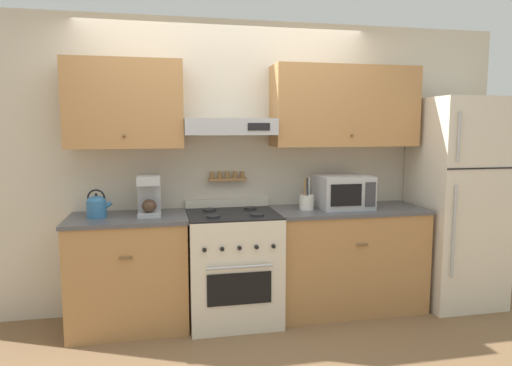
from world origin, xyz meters
TOP-DOWN VIEW (x-y plane):
  - ground_plane at (0.00, 0.00)m, footprint 16.00×16.00m
  - wall_back at (0.08, 0.58)m, footprint 5.20×0.46m
  - counter_left at (-0.85, 0.32)m, footprint 0.94×0.62m
  - counter_right at (1.04, 0.32)m, footprint 1.33×0.62m
  - stove_range at (0.00, 0.28)m, footprint 0.74×0.68m
  - refrigerator at (2.08, 0.26)m, footprint 0.70×0.70m
  - tea_kettle at (-1.08, 0.32)m, footprint 0.20×0.15m
  - coffee_maker at (-0.67, 0.35)m, footprint 0.18×0.24m
  - microwave at (0.99, 0.33)m, footprint 0.45×0.41m
  - utensil_crock at (0.65, 0.32)m, footprint 0.12×0.12m

SIDE VIEW (x-z plane):
  - ground_plane at x=0.00m, z-range 0.00..0.00m
  - counter_right at x=1.04m, z-range 0.00..0.92m
  - counter_left at x=-0.85m, z-range 0.00..0.92m
  - stove_range at x=0.00m, z-range -0.03..0.95m
  - refrigerator at x=2.08m, z-range 0.00..1.88m
  - utensil_crock at x=0.65m, z-range 0.84..1.12m
  - tea_kettle at x=-1.08m, z-range 0.89..1.12m
  - microwave at x=0.99m, z-range 0.91..1.20m
  - coffee_maker at x=-0.67m, z-range 0.92..1.24m
  - wall_back at x=0.08m, z-range 0.18..2.73m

